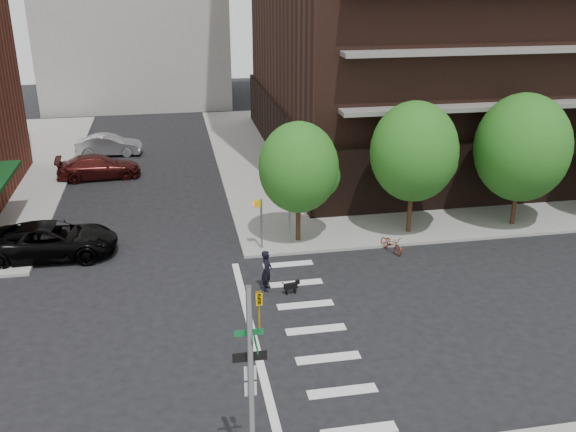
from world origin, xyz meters
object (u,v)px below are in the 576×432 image
Objects in this scene: parked_car_black at (52,240)px; parked_car_maroon at (99,167)px; scooter at (391,244)px; dog_walker at (267,271)px; traffic_signal at (253,403)px; parked_car_silver at (109,145)px.

parked_car_black reaches higher than parked_car_maroon.
parked_car_black is 3.79× the size of scooter.
parked_car_maroon is at bearing 42.68° from dog_walker.
traffic_signal reaches higher than parked_car_black.
traffic_signal is at bearing -141.38° from scooter.
parked_car_black is 18.09m from parked_car_silver.
parked_car_maroon is at bearing 102.75° from traffic_signal.
parked_car_silver is (1.46, 18.03, -0.09)m from parked_car_black.
parked_car_maroon is (1.18, 12.44, -0.08)m from parked_car_black.
traffic_signal is 1.26× the size of parked_car_silver.
scooter is (16.55, -2.50, -0.44)m from parked_car_black.
parked_car_black is 11.18m from dog_walker.
parked_car_maroon is 5.60m from parked_car_silver.
traffic_signal is at bearing -164.75° from parked_car_silver.
parked_car_black is 1.32× the size of parked_car_silver.
parked_car_maroon is 2.88× the size of dog_walker.
traffic_signal is at bearing -153.06° from parked_car_black.
parked_car_silver is 25.48m from scooter.
parked_car_maroon is at bearing 116.66° from scooter.
parked_car_maroon is 3.29× the size of scooter.
traffic_signal reaches higher than dog_walker.
parked_car_maroon is at bearing -177.88° from parked_car_silver.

